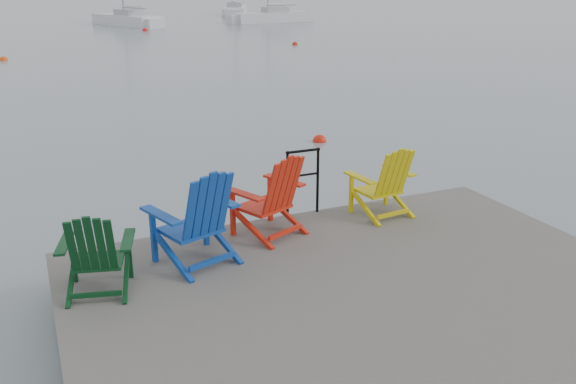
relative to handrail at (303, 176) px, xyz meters
name	(u,v)px	position (x,y,z in m)	size (l,w,h in m)	color
ground	(382,345)	(-0.25, -2.45, -1.04)	(400.00, 400.00, 0.00)	slate
dock	(383,315)	(-0.25, -2.45, -0.69)	(6.00, 5.00, 1.40)	#2E2C29
handrail	(303,176)	(0.00, 0.00, 0.00)	(0.48, 0.04, 0.90)	black
chair_green	(95,252)	(-2.79, -1.16, -0.09)	(0.84, 0.79, 0.91)	#093315
chair_blue	(197,216)	(-1.68, -0.89, 0.02)	(1.05, 1.00, 1.11)	navy
chair_red	(271,195)	(-0.65, -0.48, -0.02)	(1.01, 0.97, 1.04)	red
chair_yellow	(385,181)	(0.97, -0.48, -0.06)	(0.82, 0.77, 0.96)	#CAB50B
sailboat_near	(127,21)	(4.96, 43.02, -0.69)	(4.51, 7.76, 10.54)	silver
sailboat_mid	(235,11)	(17.37, 53.47, -0.69)	(4.84, 8.03, 10.90)	silver
sailboat_far	(272,18)	(16.75, 42.11, -0.69)	(7.02, 2.89, 9.63)	silver
buoy_a	(319,141)	(2.79, 5.08, -1.04)	(0.31, 0.31, 0.31)	red
buoy_b	(4,60)	(-3.82, 23.71, -1.04)	(0.36, 0.36, 0.36)	#DF4A0D
buoy_c	(295,45)	(11.00, 24.64, -1.04)	(0.34, 0.34, 0.34)	red
buoy_d	(145,31)	(5.23, 37.44, -1.04)	(0.40, 0.40, 0.40)	red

